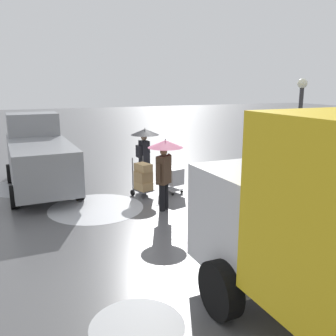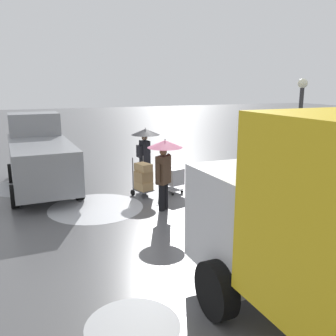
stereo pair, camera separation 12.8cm
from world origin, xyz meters
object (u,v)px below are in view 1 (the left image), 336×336
at_px(street_lamp, 299,130).
at_px(pedestrian_pink_side, 144,143).
at_px(cargo_van_parked_right, 39,157).
at_px(hand_dolly_boxes, 143,178).
at_px(pedestrian_black_side, 165,158).
at_px(shopping_cart_vendor, 172,177).

bearing_deg(street_lamp, pedestrian_pink_side, -49.93).
bearing_deg(pedestrian_pink_side, street_lamp, 130.07).
bearing_deg(pedestrian_pink_side, cargo_van_parked_right, -13.69).
bearing_deg(street_lamp, hand_dolly_boxes, -34.81).
distance_m(cargo_van_parked_right, pedestrian_black_side, 5.01).
xyz_separation_m(cargo_van_parked_right, pedestrian_black_side, (-3.31, 3.73, 0.41)).
bearing_deg(shopping_cart_vendor, pedestrian_pink_side, -67.20).
bearing_deg(hand_dolly_boxes, street_lamp, 145.19).
relative_size(pedestrian_pink_side, pedestrian_black_side, 1.00).
xyz_separation_m(shopping_cart_vendor, street_lamp, (-2.90, 2.80, 1.80)).
distance_m(hand_dolly_boxes, pedestrian_pink_side, 1.71).
bearing_deg(pedestrian_black_side, street_lamp, 161.65).
xyz_separation_m(cargo_van_parked_right, street_lamp, (-7.08, 4.98, 1.19)).
bearing_deg(cargo_van_parked_right, pedestrian_black_side, 131.61).
bearing_deg(street_lamp, cargo_van_parked_right, -35.12).
relative_size(cargo_van_parked_right, hand_dolly_boxes, 4.12).
xyz_separation_m(pedestrian_pink_side, pedestrian_black_side, (0.32, 2.85, 0.01)).
distance_m(cargo_van_parked_right, hand_dolly_boxes, 3.88).
xyz_separation_m(pedestrian_pink_side, street_lamp, (-3.45, 4.10, 0.80)).
relative_size(shopping_cart_vendor, pedestrian_pink_side, 0.49).
height_order(cargo_van_parked_right, street_lamp, street_lamp).
bearing_deg(pedestrian_black_side, hand_dolly_boxes, -83.05).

